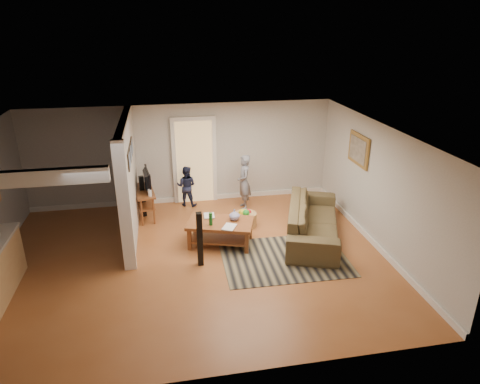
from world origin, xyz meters
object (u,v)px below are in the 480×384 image
at_px(coffee_table, 221,227).
at_px(speaker_right, 143,196).
at_px(speaker_left, 200,239).
at_px(child, 244,208).
at_px(toy_basket, 245,219).
at_px(sofa, 312,236).
at_px(toddler, 187,205).
at_px(tv_console, 145,193).

height_order(coffee_table, speaker_right, speaker_right).
xyz_separation_m(speaker_left, child, (1.32, 2.45, -0.54)).
distance_m(speaker_right, toy_basket, 2.50).
distance_m(sofa, child, 2.10).
height_order(speaker_left, speaker_right, speaker_left).
bearing_deg(sofa, toddler, 69.02).
xyz_separation_m(tv_console, toy_basket, (2.21, -0.95, -0.43)).
height_order(child, toddler, child).
relative_size(speaker_right, toy_basket, 2.01).
distance_m(coffee_table, speaker_left, 0.90).
distance_m(speaker_left, toy_basket, 1.88).
xyz_separation_m(sofa, child, (-1.17, 1.74, 0.00)).
relative_size(sofa, speaker_right, 2.60).
relative_size(speaker_left, child, 0.79).
distance_m(speaker_right, toddler, 1.26).
relative_size(tv_console, toddler, 1.08).
bearing_deg(toy_basket, toddler, 129.84).
height_order(toy_basket, toddler, toddler).
bearing_deg(coffee_table, toddler, 104.64).
height_order(speaker_left, toddler, speaker_left).
relative_size(speaker_left, toddler, 1.05).
bearing_deg(toddler, coffee_table, 124.51).
bearing_deg(coffee_table, toy_basket, 47.56).
bearing_deg(coffee_table, sofa, -0.62).
bearing_deg(speaker_right, sofa, -40.74).
bearing_deg(sofa, child, 53.46).
height_order(sofa, speaker_right, speaker_right).
height_order(speaker_right, toddler, speaker_right).
bearing_deg(toddler, speaker_right, 43.50).
xyz_separation_m(tv_console, child, (2.37, 0.07, -0.61)).
xyz_separation_m(speaker_left, toy_basket, (1.16, 1.43, -0.36)).
relative_size(toy_basket, child, 0.37).
bearing_deg(speaker_left, coffee_table, 54.64).
distance_m(sofa, tv_console, 3.96).
height_order(sofa, toddler, toddler).
xyz_separation_m(toy_basket, toddler, (-1.21, 1.45, -0.18)).
bearing_deg(coffee_table, speaker_left, -125.16).
xyz_separation_m(speaker_right, child, (2.43, 0.02, -0.50)).
distance_m(coffee_table, toddler, 2.27).
bearing_deg(speaker_right, toy_basket, -38.79).
bearing_deg(toy_basket, sofa, -28.75).
distance_m(sofa, toddler, 3.35).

